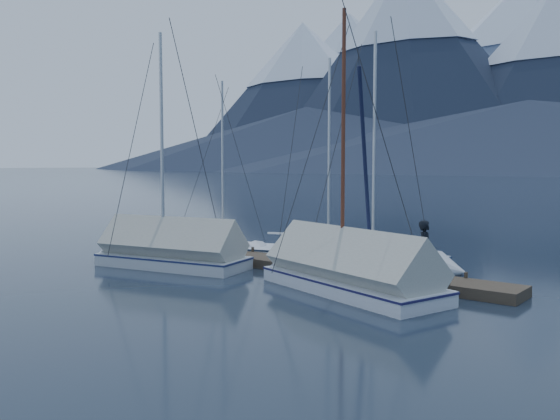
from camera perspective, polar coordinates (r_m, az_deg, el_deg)
The scene contains 9 objects.
ground at distance 21.21m, azimuth -3.40°, elevation -6.27°, with size 1000.00×1000.00×0.00m, color black.
dock at distance 22.69m, azimuth 0.00°, elevation -5.27°, with size 18.00×1.50×0.54m.
mooring_posts at distance 22.96m, azimuth -0.98°, elevation -4.55°, with size 15.12×1.52×0.35m.
sailboat_open_left at distance 26.80m, azimuth -4.91°, elevation -3.70°, with size 6.55×2.95×8.40m.
sailboat_open_mid at distance 24.37m, azimuth 5.77°, elevation -4.50°, with size 7.05×4.07×8.99m.
sailboat_open_right at distance 23.42m, azimuth 10.01°, elevation -4.87°, with size 7.58×3.22×9.92m.
sailboat_covered_near at distance 18.85m, azimuth 5.68°, elevation -6.16°, with size 7.72×4.24×9.61m.
sailboat_covered_far at distance 23.35m, azimuth -11.41°, elevation -4.17°, with size 7.22×3.52×9.73m.
person at distance 19.41m, azimuth 13.80°, elevation -3.66°, with size 0.66×0.44×1.82m, color black.
Camera 1 is at (13.98, -15.45, 3.96)m, focal length 38.00 mm.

